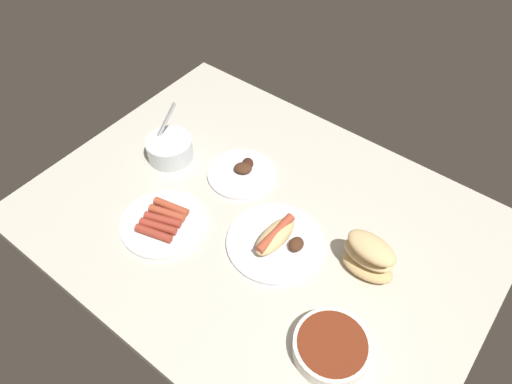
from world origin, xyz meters
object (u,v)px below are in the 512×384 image
at_px(plate_sausages, 163,222).
at_px(plate_hotdog_assembled, 276,240).
at_px(bread_stack, 369,257).
at_px(plate_grilled_meat, 242,172).
at_px(bowl_coleslaw, 170,148).
at_px(bowl_chili, 332,347).

bearing_deg(plate_sausages, plate_hotdog_assembled, -154.00).
distance_m(bread_stack, plate_hotdog_assembled, 0.23).
distance_m(plate_grilled_meat, bread_stack, 0.45).
bearing_deg(plate_grilled_meat, plate_hotdog_assembled, 148.36).
relative_size(bowl_coleslaw, plate_grilled_meat, 0.83).
relative_size(plate_sausages, plate_hotdog_assembled, 0.91).
bearing_deg(bowl_coleslaw, plate_sausages, 129.99).
height_order(plate_grilled_meat, bread_stack, bread_stack).
bearing_deg(plate_grilled_meat, bread_stack, 172.04).
xyz_separation_m(plate_grilled_meat, plate_sausages, (0.05, 0.27, 0.00)).
height_order(bowl_coleslaw, plate_hotdog_assembled, bowl_coleslaw).
relative_size(plate_grilled_meat, bowl_chili, 1.16).
xyz_separation_m(bowl_coleslaw, bowl_chili, (-0.70, 0.22, -0.01)).
xyz_separation_m(bread_stack, bowl_chili, (-0.04, 0.23, -0.03)).
relative_size(bread_stack, plate_sausages, 0.62).
relative_size(bowl_chili, plate_hotdog_assembled, 0.67).
xyz_separation_m(plate_grilled_meat, plate_hotdog_assembled, (-0.22, 0.14, 0.01)).
distance_m(bowl_coleslaw, bowl_chili, 0.73).
distance_m(bread_stack, plate_sausages, 0.53).
distance_m(bowl_coleslaw, plate_hotdog_assembled, 0.44).
height_order(plate_sausages, bowl_chili, bowl_chili).
relative_size(plate_sausages, bowl_chili, 1.36).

